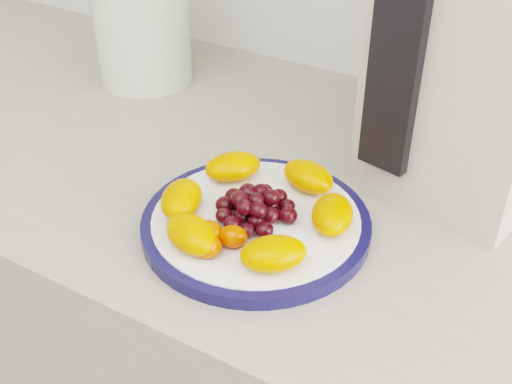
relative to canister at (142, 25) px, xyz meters
The scene contains 6 objects.
plate_rim 0.44m from the canister, 35.52° to the right, with size 0.25×0.25×0.01m, color #0F103D.
plate_face 0.44m from the canister, 35.52° to the right, with size 0.23×0.23×0.02m, color white.
canister is the anchor object (origin of this frame).
appliance_body 0.52m from the canister, ahead, with size 0.19×0.26×0.33m, color #BFB4A6.
appliance_panel 0.47m from the canister, 15.86° to the right, with size 0.06×0.02×0.25m, color black.
fruit_plate 0.43m from the canister, 36.29° to the right, with size 0.22×0.22×0.03m.
Camera 1 is at (0.29, 0.59, 1.33)m, focal length 45.00 mm.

